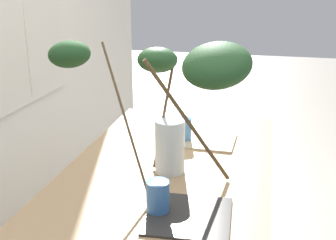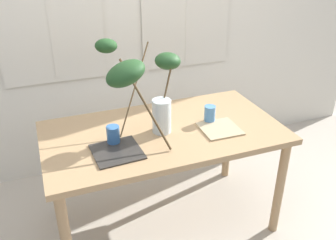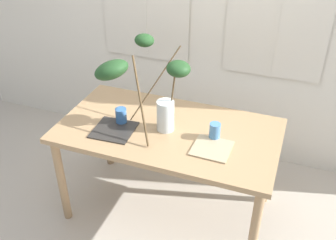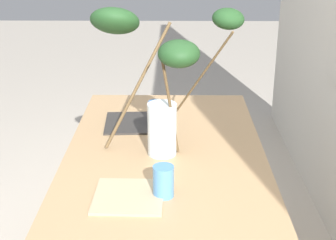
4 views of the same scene
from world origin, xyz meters
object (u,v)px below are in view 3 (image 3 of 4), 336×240
Objects in this scene: drinking_glass_blue_left at (121,116)px; drinking_glass_blue_right at (215,131)px; plate_square_left at (114,130)px; vase_with_branches at (146,81)px; dining_table at (168,139)px; plate_square_right at (212,148)px.

drinking_glass_blue_left and drinking_glass_blue_right have the same top height.
plate_square_left is (-0.66, -0.15, -0.05)m from drinking_glass_blue_right.
vase_with_branches is 0.55m from drinking_glass_blue_right.
dining_table is 0.35m from drinking_glass_blue_right.
drinking_glass_blue_left is 0.66m from drinking_glass_blue_right.
plate_square_left is at bearing -151.84° from vase_with_branches.
drinking_glass_blue_right reaches higher than plate_square_left.
vase_with_branches is at bearing 1.14° from drinking_glass_blue_left.
dining_table is 6.32× the size of plate_square_right.
plate_square_right is (0.67, -0.07, -0.05)m from drinking_glass_blue_left.
drinking_glass_blue_right is at bearing -0.01° from dining_table.
plate_square_right is (0.01, -0.12, -0.05)m from drinking_glass_blue_right.
drinking_glass_blue_right is 0.68m from plate_square_left.
dining_table is at bearing 16.88° from vase_with_branches.
drinking_glass_blue_right is at bearing 97.06° from plate_square_right.
drinking_glass_blue_left is at bearing 173.72° from plate_square_right.
drinking_glass_blue_right is (0.46, 0.04, -0.30)m from vase_with_branches.
plate_square_left is at bearing -177.42° from plate_square_right.
vase_with_branches is 3.05× the size of plate_square_right.
vase_with_branches is at bearing 170.70° from plate_square_right.
vase_with_branches is 6.47× the size of drinking_glass_blue_right.
drinking_glass_blue_left is at bearing 86.46° from plate_square_left.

